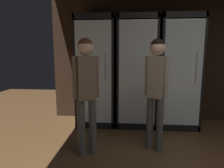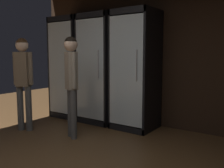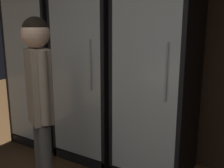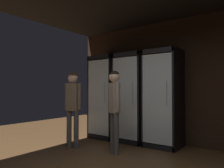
{
  "view_description": "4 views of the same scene",
  "coord_description": "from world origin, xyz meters",
  "px_view_note": "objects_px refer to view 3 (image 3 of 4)",
  "views": [
    {
      "loc": [
        -1.4,
        -1.09,
        1.39
      ],
      "look_at": [
        -1.69,
        2.29,
        0.85
      ],
      "focal_mm": 31.27,
      "sensor_mm": 36.0,
      "label": 1
    },
    {
      "loc": [
        1.69,
        -1.16,
        1.31
      ],
      "look_at": [
        -0.72,
        2.27,
        0.81
      ],
      "focal_mm": 39.85,
      "sensor_mm": 36.0,
      "label": 2
    },
    {
      "loc": [
        0.47,
        0.24,
        1.52
      ],
      "look_at": [
        -0.9,
        2.48,
        0.93
      ],
      "focal_mm": 42.08,
      "sensor_mm": 36.0,
      "label": 3
    },
    {
      "loc": [
        1.42,
        -1.79,
        1.22
      ],
      "look_at": [
        -1.8,
        2.58,
        1.36
      ],
      "focal_mm": 35.06,
      "sensor_mm": 36.0,
      "label": 4
    }
  ],
  "objects_px": {
    "shopper_near": "(39,94)",
    "cooler_far_left": "(47,65)",
    "cooler_center": "(159,78)",
    "cooler_left": "(96,70)"
  },
  "relations": [
    {
      "from": "cooler_left",
      "to": "shopper_near",
      "type": "relative_size",
      "value": 1.31
    },
    {
      "from": "cooler_left",
      "to": "shopper_near",
      "type": "height_order",
      "value": "cooler_left"
    },
    {
      "from": "cooler_far_left",
      "to": "shopper_near",
      "type": "relative_size",
      "value": 1.31
    },
    {
      "from": "cooler_far_left",
      "to": "shopper_near",
      "type": "height_order",
      "value": "cooler_far_left"
    },
    {
      "from": "cooler_left",
      "to": "cooler_center",
      "type": "relative_size",
      "value": 1.0
    },
    {
      "from": "shopper_near",
      "to": "cooler_far_left",
      "type": "bearing_deg",
      "value": 132.76
    },
    {
      "from": "cooler_center",
      "to": "cooler_left",
      "type": "bearing_deg",
      "value": 179.85
    },
    {
      "from": "cooler_center",
      "to": "shopper_near",
      "type": "xyz_separation_m",
      "value": [
        -0.54,
        -1.09,
        -0.0
      ]
    },
    {
      "from": "cooler_far_left",
      "to": "cooler_center",
      "type": "relative_size",
      "value": 1.0
    },
    {
      "from": "cooler_left",
      "to": "shopper_near",
      "type": "xyz_separation_m",
      "value": [
        0.23,
        -1.09,
        -0.01
      ]
    }
  ]
}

